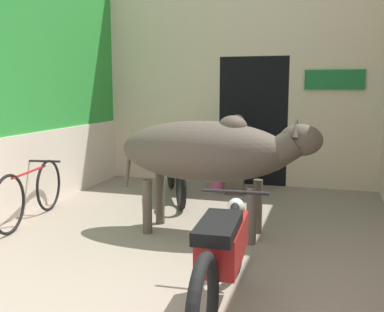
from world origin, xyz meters
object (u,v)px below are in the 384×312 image
at_px(shopkeeper_seated, 236,152).
at_px(plastic_stool, 219,175).
at_px(motorcycle_near, 223,252).
at_px(motorcycle_far, 175,168).
at_px(bicycle, 31,193).
at_px(cow, 209,152).

bearing_deg(shopkeeper_seated, plastic_stool, 157.74).
relative_size(motorcycle_near, motorcycle_far, 1.12).
relative_size(bicycle, shopkeeper_seated, 1.36).
bearing_deg(cow, motorcycle_near, -72.41).
bearing_deg(bicycle, shopkeeper_seated, 45.63).
xyz_separation_m(motorcycle_far, bicycle, (-1.36, -1.66, -0.10)).
height_order(cow, motorcycle_near, cow).
bearing_deg(motorcycle_near, motorcycle_far, 114.35).
xyz_separation_m(cow, bicycle, (-2.28, -0.15, -0.60)).
distance_m(cow, motorcycle_near, 1.89).
xyz_separation_m(motorcycle_near, bicycle, (-2.83, 1.59, -0.11)).
bearing_deg(motorcycle_far, cow, -58.67).
height_order(motorcycle_near, shopkeeper_seated, shopkeeper_seated).
height_order(motorcycle_near, bicycle, motorcycle_near).
bearing_deg(motorcycle_near, plastic_stool, 103.52).
distance_m(cow, shopkeeper_seated, 2.11).
bearing_deg(cow, bicycle, -176.17).
distance_m(motorcycle_far, bicycle, 2.15).
xyz_separation_m(cow, motorcycle_near, (0.55, -1.74, -0.49)).
height_order(motorcycle_far, shopkeeper_seated, shopkeeper_seated).
bearing_deg(bicycle, motorcycle_near, -29.27).
height_order(cow, motorcycle_far, cow).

